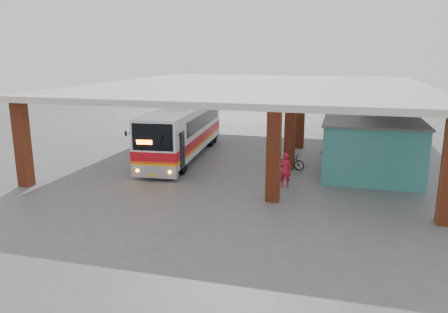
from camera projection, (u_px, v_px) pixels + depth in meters
ground at (226, 178)px, 23.63m from camera, size 90.00×90.00×0.00m
brick_columns at (269, 125)px, 27.45m from camera, size 20.10×21.60×4.35m
canopy_roof at (259, 86)px, 28.56m from camera, size 21.00×23.00×0.30m
shop_building at (370, 143)px, 25.10m from camera, size 5.20×8.20×3.11m
coach_bus at (183, 131)px, 28.21m from camera, size 3.54×12.06×3.47m
motorcycle at (289, 161)px, 25.36m from camera, size 1.91×1.01×0.95m
pedestrian at (285, 170)px, 22.00m from camera, size 0.66×0.45×1.75m
red_chair at (326, 148)px, 29.22m from camera, size 0.49×0.49×0.85m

